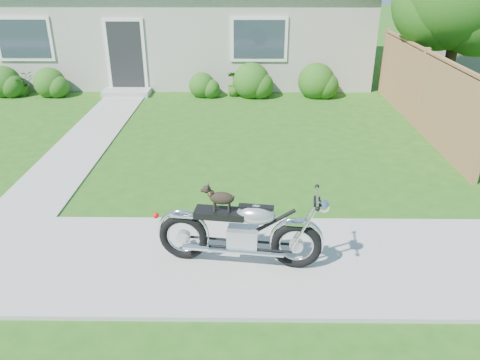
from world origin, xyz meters
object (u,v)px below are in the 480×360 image
Objects in this scene: house at (186,9)px; potted_plant_left at (22,83)px; potted_plant_right at (234,84)px; motorcycle_with_dog at (243,231)px; fence at (421,89)px.

house is 6.03m from potted_plant_left.
potted_plant_left is at bearing -143.21° from house.
potted_plant_left is at bearing 180.00° from potted_plant_right.
motorcycle_with_dog is (2.08, -12.09, -1.62)m from house.
fence is at bearing -31.73° from potted_plant_right.
potted_plant_left is (-4.61, -3.44, -1.79)m from house.
fence is at bearing 61.41° from motorcycle_with_dog.
motorcycle_with_dog is at bearing -52.30° from potted_plant_left.
house is 8.96m from fence.
house reaches higher than potted_plant_right.
potted_plant_left is at bearing 165.61° from fence.
house is at bearing 106.99° from motorcycle_with_dog.
fence is at bearing -44.74° from house.
fence is (6.30, -6.24, -1.22)m from house.
potted_plant_right is 0.34× the size of motorcycle_with_dog.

